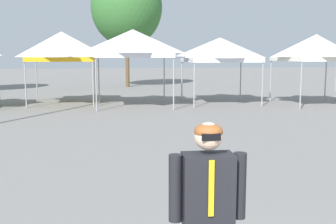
{
  "coord_description": "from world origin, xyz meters",
  "views": [
    {
      "loc": [
        -1.38,
        -1.68,
        2.32
      ],
      "look_at": [
        -0.28,
        5.47,
        1.3
      ],
      "focal_mm": 43.43,
      "sensor_mm": 36.0,
      "label": 1
    }
  ],
  "objects_px": {
    "canopy_tent_left_of_center": "(133,44)",
    "tree_behind_tents_right": "(127,7)",
    "canopy_tent_far_right": "(316,48)",
    "canopy_tent_behind_center": "(62,47)",
    "person_foreground": "(207,211)",
    "canopy_tent_behind_right": "(220,50)"
  },
  "relations": [
    {
      "from": "canopy_tent_left_of_center",
      "to": "tree_behind_tents_right",
      "type": "distance_m",
      "value": 11.6
    },
    {
      "from": "canopy_tent_far_right",
      "to": "tree_behind_tents_right",
      "type": "distance_m",
      "value": 14.82
    },
    {
      "from": "canopy_tent_behind_center",
      "to": "person_foreground",
      "type": "xyz_separation_m",
      "value": [
        2.82,
        -16.77,
        -1.67
      ]
    },
    {
      "from": "canopy_tent_behind_center",
      "to": "canopy_tent_far_right",
      "type": "relative_size",
      "value": 1.05
    },
    {
      "from": "canopy_tent_behind_center",
      "to": "canopy_tent_behind_right",
      "type": "height_order",
      "value": "canopy_tent_behind_center"
    },
    {
      "from": "canopy_tent_behind_center",
      "to": "canopy_tent_behind_right",
      "type": "bearing_deg",
      "value": -6.98
    },
    {
      "from": "canopy_tent_behind_center",
      "to": "canopy_tent_left_of_center",
      "type": "bearing_deg",
      "value": -23.8
    },
    {
      "from": "canopy_tent_left_of_center",
      "to": "person_foreground",
      "type": "bearing_deg",
      "value": -91.64
    },
    {
      "from": "canopy_tent_behind_center",
      "to": "person_foreground",
      "type": "bearing_deg",
      "value": -80.46
    },
    {
      "from": "canopy_tent_behind_center",
      "to": "canopy_tent_left_of_center",
      "type": "relative_size",
      "value": 0.99
    },
    {
      "from": "canopy_tent_behind_right",
      "to": "canopy_tent_far_right",
      "type": "relative_size",
      "value": 1.03
    },
    {
      "from": "canopy_tent_behind_right",
      "to": "canopy_tent_left_of_center",
      "type": "bearing_deg",
      "value": -172.85
    },
    {
      "from": "tree_behind_tents_right",
      "to": "canopy_tent_behind_center",
      "type": "bearing_deg",
      "value": -110.17
    },
    {
      "from": "canopy_tent_far_right",
      "to": "person_foreground",
      "type": "bearing_deg",
      "value": -121.27
    },
    {
      "from": "canopy_tent_left_of_center",
      "to": "tree_behind_tents_right",
      "type": "bearing_deg",
      "value": 88.26
    },
    {
      "from": "person_foreground",
      "to": "canopy_tent_far_right",
      "type": "bearing_deg",
      "value": 58.73
    },
    {
      "from": "canopy_tent_behind_center",
      "to": "tree_behind_tents_right",
      "type": "height_order",
      "value": "tree_behind_tents_right"
    },
    {
      "from": "canopy_tent_left_of_center",
      "to": "canopy_tent_far_right",
      "type": "height_order",
      "value": "canopy_tent_left_of_center"
    },
    {
      "from": "canopy_tent_left_of_center",
      "to": "canopy_tent_behind_right",
      "type": "bearing_deg",
      "value": 7.15
    },
    {
      "from": "person_foreground",
      "to": "tree_behind_tents_right",
      "type": "relative_size",
      "value": 0.21
    },
    {
      "from": "canopy_tent_behind_right",
      "to": "tree_behind_tents_right",
      "type": "xyz_separation_m",
      "value": [
        -3.85,
        10.71,
        3.13
      ]
    },
    {
      "from": "canopy_tent_far_right",
      "to": "tree_behind_tents_right",
      "type": "bearing_deg",
      "value": 123.53
    }
  ]
}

